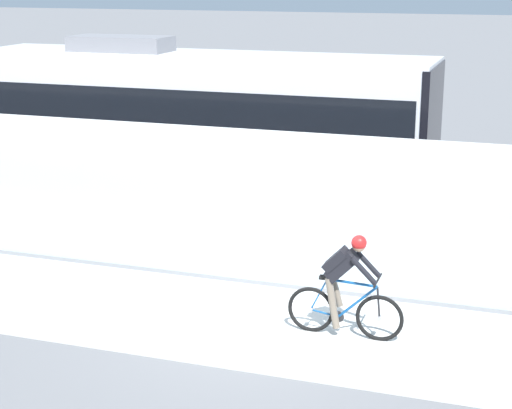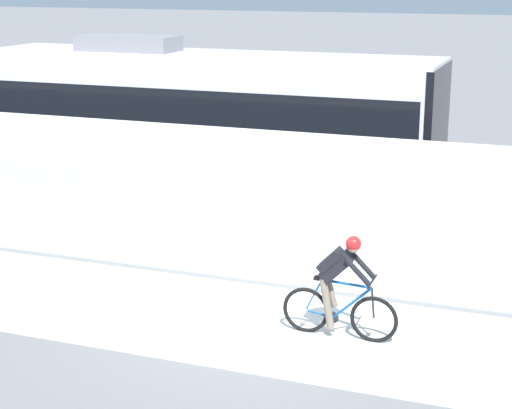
# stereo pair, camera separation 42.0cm
# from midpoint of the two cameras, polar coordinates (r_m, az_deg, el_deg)

# --- Properties ---
(ground_plane) EXTENTS (200.00, 200.00, 0.00)m
(ground_plane) POSITION_cam_midpoint_polar(r_m,az_deg,el_deg) (13.33, 0.96, -8.08)
(ground_plane) COLOR slate
(bike_path_deck) EXTENTS (32.00, 3.20, 0.01)m
(bike_path_deck) POSITION_cam_midpoint_polar(r_m,az_deg,el_deg) (13.33, 0.96, -8.06)
(bike_path_deck) COLOR beige
(bike_path_deck) RESTS_ON ground
(glass_parapet) EXTENTS (32.00, 0.05, 1.01)m
(glass_parapet) POSITION_cam_midpoint_polar(r_m,az_deg,el_deg) (14.79, 3.35, -3.59)
(glass_parapet) COLOR silver
(glass_parapet) RESTS_ON ground
(concrete_barrier_wall) EXTENTS (32.00, 0.36, 2.34)m
(concrete_barrier_wall) POSITION_cam_midpoint_polar(r_m,az_deg,el_deg) (16.25, 5.25, 0.58)
(concrete_barrier_wall) COLOR silver
(concrete_barrier_wall) RESTS_ON ground
(tram_rail_near) EXTENTS (32.00, 0.08, 0.01)m
(tram_rail_near) POSITION_cam_midpoint_polar(r_m,az_deg,el_deg) (18.89, 7.14, -1.03)
(tram_rail_near) COLOR #595654
(tram_rail_near) RESTS_ON ground
(tram_rail_far) EXTENTS (32.00, 0.08, 0.01)m
(tram_rail_far) POSITION_cam_midpoint_polar(r_m,az_deg,el_deg) (20.24, 8.09, 0.05)
(tram_rail_far) COLOR #595654
(tram_rail_far) RESTS_ON ground
(tram) EXTENTS (11.06, 2.54, 3.81)m
(tram) POSITION_cam_midpoint_polar(r_m,az_deg,el_deg) (20.30, -2.87, 5.70)
(tram) COLOR silver
(tram) RESTS_ON ground
(cyclist_on_bike) EXTENTS (1.77, 0.58, 1.61)m
(cyclist_on_bike) POSITION_cam_midpoint_polar(r_m,az_deg,el_deg) (12.69, 6.58, -5.53)
(cyclist_on_bike) COLOR black
(cyclist_on_bike) RESTS_ON ground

